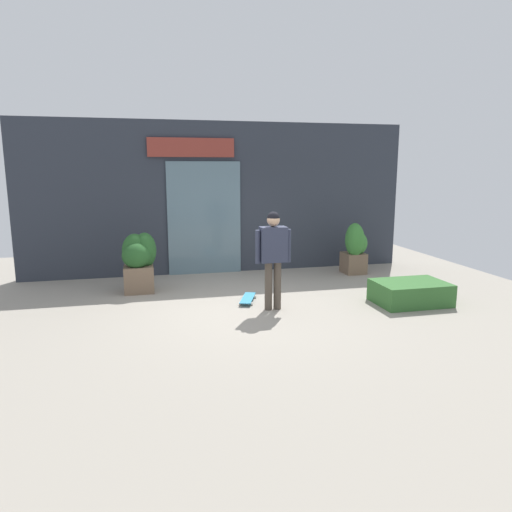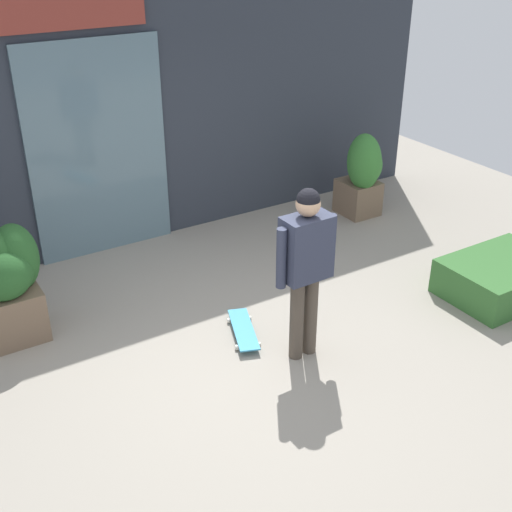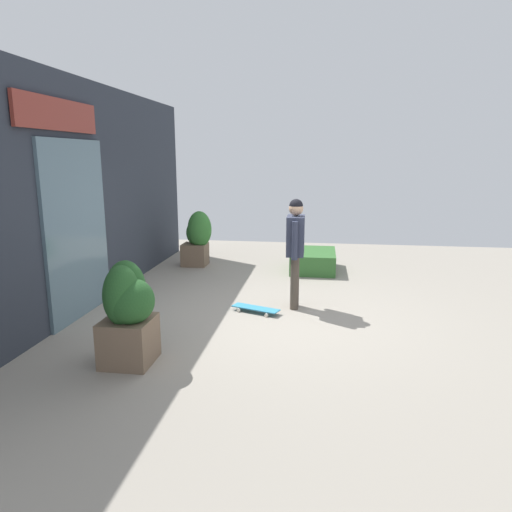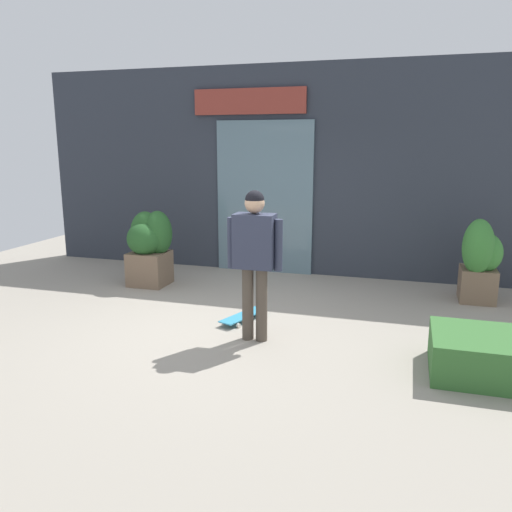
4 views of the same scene
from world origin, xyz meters
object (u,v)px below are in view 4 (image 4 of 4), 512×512
object	(u,v)px
planter_box_left	(150,244)
planter_box_right	(480,260)
skateboarder	(255,250)
skateboard	(244,316)

from	to	relation	value
planter_box_left	planter_box_right	distance (m)	4.83
skateboarder	planter_box_right	size ratio (longest dim) A/B	1.43
skateboard	planter_box_right	bearing A→B (deg)	-39.47
planter_box_right	skateboard	bearing A→B (deg)	-149.97
planter_box_right	planter_box_left	bearing A→B (deg)	-174.22
skateboarder	skateboard	distance (m)	1.17
skateboard	planter_box_right	size ratio (longest dim) A/B	0.65
skateboard	planter_box_right	xyz separation A→B (m)	(2.89, 1.67, 0.55)
skateboarder	planter_box_left	xyz separation A→B (m)	(-2.23, 1.75, -0.40)
skateboarder	planter_box_right	distance (m)	3.44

